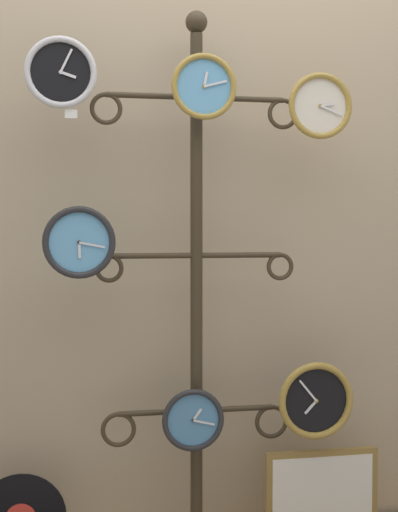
% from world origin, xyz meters
% --- Properties ---
extents(shop_wall, '(4.40, 0.04, 2.80)m').
position_xyz_m(shop_wall, '(0.00, 0.57, 1.40)').
color(shop_wall, tan).
rests_on(shop_wall, ground_plane).
extents(display_stand, '(0.74, 0.38, 1.95)m').
position_xyz_m(display_stand, '(0.00, 0.41, 0.71)').
color(display_stand, '#382D1E').
rests_on(display_stand, ground_plane).
extents(clock_top_left, '(0.23, 0.04, 0.23)m').
position_xyz_m(clock_top_left, '(-0.47, 0.32, 1.70)').
color(clock_top_left, black).
extents(clock_top_center, '(0.22, 0.04, 0.22)m').
position_xyz_m(clock_top_center, '(0.01, 0.31, 1.67)').
color(clock_top_center, '#60A8DB').
extents(clock_top_right, '(0.23, 0.04, 0.23)m').
position_xyz_m(clock_top_right, '(0.42, 0.32, 1.61)').
color(clock_top_right, silver).
extents(clock_middle_left, '(0.24, 0.04, 0.24)m').
position_xyz_m(clock_middle_left, '(-0.41, 0.32, 1.14)').
color(clock_middle_left, '#60A8DB').
extents(clock_bottom_center, '(0.22, 0.04, 0.22)m').
position_xyz_m(clock_bottom_center, '(-0.03, 0.32, 0.53)').
color(clock_bottom_center, '#4C84B2').
extents(clock_bottom_right, '(0.27, 0.04, 0.27)m').
position_xyz_m(clock_bottom_right, '(0.40, 0.29, 0.58)').
color(clock_bottom_right, black).
extents(picture_frame, '(0.42, 0.02, 0.33)m').
position_xyz_m(picture_frame, '(0.44, 0.33, 0.23)').
color(picture_frame, olive).
rests_on(picture_frame, low_shelf).
extents(price_tag_upper, '(0.04, 0.00, 0.03)m').
position_xyz_m(price_tag_upper, '(-0.43, 0.32, 1.56)').
color(price_tag_upper, white).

